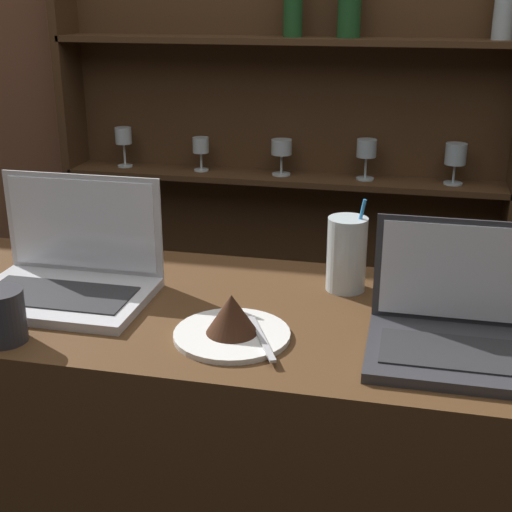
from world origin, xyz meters
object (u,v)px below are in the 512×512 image
object	(u,v)px
laptop_far	(461,326)
cake_plate	(232,323)
water_glass	(347,254)
coffee_cup	(2,316)
laptop_near	(69,271)

from	to	relation	value
laptop_far	cake_plate	bearing A→B (deg)	-174.38
water_glass	cake_plate	bearing A→B (deg)	-123.16
cake_plate	coffee_cup	distance (m)	0.39
laptop_near	cake_plate	size ratio (longest dim) A/B	1.66
laptop_near	cake_plate	xyz separation A→B (m)	(0.37, -0.12, -0.02)
laptop_near	cake_plate	world-z (taller)	laptop_near
water_glass	laptop_near	bearing A→B (deg)	-164.99
coffee_cup	laptop_near	bearing A→B (deg)	85.86
laptop_near	water_glass	world-z (taller)	laptop_near
cake_plate	coffee_cup	world-z (taller)	coffee_cup
laptop_near	cake_plate	distance (m)	0.38
water_glass	coffee_cup	world-z (taller)	water_glass
laptop_far	coffee_cup	world-z (taller)	laptop_far
laptop_near	water_glass	bearing A→B (deg)	15.01
laptop_near	cake_plate	bearing A→B (deg)	-17.79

